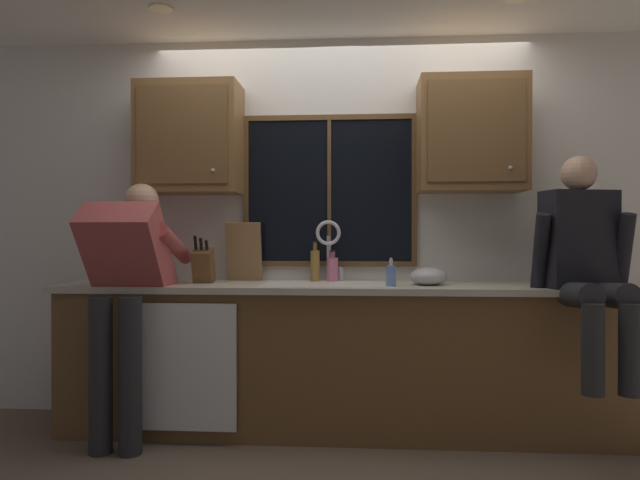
% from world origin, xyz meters
% --- Properties ---
extents(back_wall, '(5.80, 0.12, 2.55)m').
position_xyz_m(back_wall, '(0.00, 0.06, 1.27)').
color(back_wall, silver).
rests_on(back_wall, floor).
extents(ceiling_downlight_left, '(0.14, 0.14, 0.01)m').
position_xyz_m(ceiling_downlight_left, '(-1.02, -0.60, 2.54)').
color(ceiling_downlight_left, '#FFEAB2').
extents(window_glass, '(1.10, 0.02, 0.95)m').
position_xyz_m(window_glass, '(-0.07, -0.01, 1.52)').
color(window_glass, black).
extents(window_frame_top, '(1.17, 0.02, 0.04)m').
position_xyz_m(window_frame_top, '(-0.07, -0.02, 2.02)').
color(window_frame_top, brown).
extents(window_frame_bottom, '(1.17, 0.02, 0.04)m').
position_xyz_m(window_frame_bottom, '(-0.07, -0.02, 1.03)').
color(window_frame_bottom, brown).
extents(window_frame_left, '(0.03, 0.02, 0.95)m').
position_xyz_m(window_frame_left, '(-0.64, -0.02, 1.52)').
color(window_frame_left, brown).
extents(window_frame_right, '(0.03, 0.02, 0.95)m').
position_xyz_m(window_frame_right, '(0.50, -0.02, 1.52)').
color(window_frame_right, brown).
extents(window_mullion_center, '(0.02, 0.02, 0.95)m').
position_xyz_m(window_mullion_center, '(-0.07, -0.02, 1.52)').
color(window_mullion_center, brown).
extents(lower_cabinet_run, '(3.40, 0.58, 0.88)m').
position_xyz_m(lower_cabinet_run, '(0.00, -0.29, 0.44)').
color(lower_cabinet_run, brown).
rests_on(lower_cabinet_run, floor).
extents(countertop, '(3.46, 0.62, 0.04)m').
position_xyz_m(countertop, '(0.00, -0.31, 0.90)').
color(countertop, beige).
rests_on(countertop, lower_cabinet_run).
extents(dishwasher_front, '(0.60, 0.02, 0.74)m').
position_xyz_m(dishwasher_front, '(-0.87, -0.61, 0.46)').
color(dishwasher_front, white).
extents(upper_cabinet_left, '(0.66, 0.36, 0.72)m').
position_xyz_m(upper_cabinet_left, '(-0.98, -0.17, 1.86)').
color(upper_cabinet_left, brown).
extents(upper_cabinet_right, '(0.66, 0.36, 0.72)m').
position_xyz_m(upper_cabinet_right, '(0.84, -0.17, 1.86)').
color(upper_cabinet_right, brown).
extents(sink, '(0.80, 0.46, 0.21)m').
position_xyz_m(sink, '(-0.07, -0.30, 0.82)').
color(sink, white).
rests_on(sink, lower_cabinet_run).
extents(faucet, '(0.18, 0.09, 0.40)m').
position_xyz_m(faucet, '(-0.06, -0.12, 1.17)').
color(faucet, silver).
rests_on(faucet, countertop).
extents(person_standing, '(0.53, 0.70, 1.55)m').
position_xyz_m(person_standing, '(-1.23, -0.61, 0.96)').
color(person_standing, '#262628').
rests_on(person_standing, floor).
extents(person_sitting_on_counter, '(0.54, 0.64, 1.26)m').
position_xyz_m(person_sitting_on_counter, '(1.39, -0.57, 1.10)').
color(person_sitting_on_counter, '#262628').
rests_on(person_sitting_on_counter, countertop).
extents(knife_block, '(0.12, 0.18, 0.32)m').
position_xyz_m(knife_block, '(-0.86, -0.29, 1.03)').
color(knife_block, brown).
rests_on(knife_block, countertop).
extents(cutting_board, '(0.24, 0.10, 0.39)m').
position_xyz_m(cutting_board, '(-0.64, -0.09, 1.11)').
color(cutting_board, '#997047').
rests_on(cutting_board, countertop).
extents(mixing_bowl, '(0.23, 0.23, 0.11)m').
position_xyz_m(mixing_bowl, '(0.55, -0.33, 0.97)').
color(mixing_bowl, '#B7B7BC').
rests_on(mixing_bowl, countertop).
extents(soap_dispenser, '(0.06, 0.07, 0.17)m').
position_xyz_m(soap_dispenser, '(0.32, -0.45, 0.99)').
color(soap_dispenser, '#668CCC').
rests_on(soap_dispenser, countertop).
extents(bottle_green_glass, '(0.07, 0.07, 0.21)m').
position_xyz_m(bottle_green_glass, '(-0.04, -0.10, 1.00)').
color(bottle_green_glass, pink).
rests_on(bottle_green_glass, countertop).
extents(bottle_tall_clear, '(0.06, 0.06, 0.27)m').
position_xyz_m(bottle_tall_clear, '(-0.16, -0.12, 1.03)').
color(bottle_tall_clear, olive).
rests_on(bottle_tall_clear, countertop).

